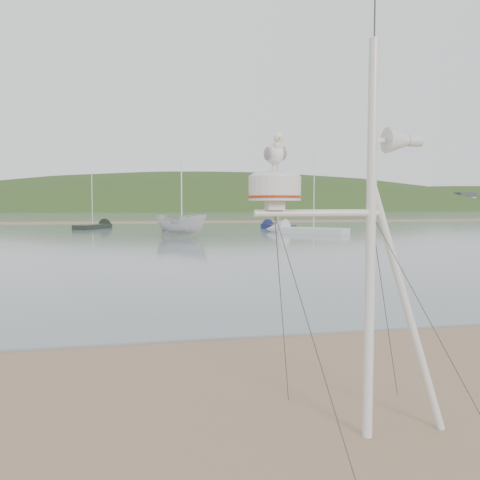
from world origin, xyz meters
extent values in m
plane|color=#83654B|center=(0.00, 0.00, 0.00)|extent=(560.00, 560.00, 0.00)
cube|color=slate|center=(0.00, 132.00, 0.02)|extent=(560.00, 256.00, 0.04)
cube|color=#83654B|center=(0.00, 70.00, 0.07)|extent=(560.00, 7.00, 0.07)
ellipsoid|color=#243917|center=(40.00, 235.00, -22.00)|extent=(400.00, 180.00, 80.00)
ellipsoid|color=#243917|center=(180.00, 235.00, -15.40)|extent=(300.00, 135.00, 56.00)
cube|color=beige|center=(-36.00, 196.00, 4.00)|extent=(8.40, 6.30, 8.00)
cube|color=beige|center=(-10.00, 196.00, 4.00)|extent=(8.40, 6.30, 8.00)
cube|color=beige|center=(16.00, 196.00, 4.00)|extent=(8.40, 6.30, 8.00)
cube|color=beige|center=(42.00, 196.00, 4.00)|extent=(8.40, 6.30, 8.00)
cube|color=beige|center=(68.00, 196.00, 4.00)|extent=(8.40, 6.30, 8.00)
cube|color=beige|center=(94.00, 196.00, 4.00)|extent=(8.40, 6.30, 8.00)
cube|color=beige|center=(120.00, 196.00, 4.00)|extent=(8.40, 6.30, 8.00)
cube|color=beige|center=(146.00, 196.00, 4.00)|extent=(8.40, 6.30, 8.00)
cylinder|color=silver|center=(3.18, -0.45, 2.23)|extent=(0.11, 0.11, 4.45)
cylinder|color=silver|center=(3.65, -0.45, 1.45)|extent=(1.03, 0.09, 2.92)
cylinder|color=silver|center=(2.56, -0.45, 2.56)|extent=(1.45, 0.08, 0.08)
cube|color=silver|center=(2.06, -0.45, 2.64)|extent=(0.18, 0.18, 0.10)
cylinder|color=silver|center=(2.06, -0.45, 2.81)|extent=(0.56, 0.56, 0.24)
cylinder|color=#9E270B|center=(2.06, -0.45, 2.73)|extent=(0.57, 0.57, 0.03)
ellipsoid|color=silver|center=(2.06, -0.45, 2.94)|extent=(0.56, 0.56, 0.16)
cone|color=silver|center=(3.49, -0.45, 3.36)|extent=(0.29, 0.29, 0.29)
cylinder|color=silver|center=(3.69, -0.45, 3.36)|extent=(0.16, 0.12, 0.12)
cube|color=silver|center=(3.29, -0.45, 3.36)|extent=(0.22, 0.04, 0.04)
cylinder|color=tan|center=(2.03, -0.45, 3.05)|extent=(0.01, 0.01, 0.08)
cylinder|color=tan|center=(2.09, -0.45, 3.05)|extent=(0.01, 0.01, 0.08)
ellipsoid|color=white|center=(2.06, -0.45, 3.18)|extent=(0.19, 0.30, 0.22)
ellipsoid|color=gray|center=(1.98, -0.47, 3.19)|extent=(0.06, 0.24, 0.14)
ellipsoid|color=gray|center=(2.15, -0.47, 3.19)|extent=(0.06, 0.24, 0.14)
cone|color=white|center=(2.06, -0.30, 3.16)|extent=(0.10, 0.09, 0.10)
ellipsoid|color=white|center=(2.06, -0.57, 3.28)|extent=(0.09, 0.09, 0.13)
sphere|color=white|center=(2.06, -0.59, 3.34)|extent=(0.11, 0.11, 0.11)
cone|color=gold|center=(2.06, -0.65, 3.33)|extent=(0.02, 0.06, 0.02)
imported|color=beige|center=(4.55, 36.03, 2.54)|extent=(2.69, 2.69, 4.99)
cube|color=black|center=(-3.58, 50.56, 0.29)|extent=(3.88, 5.32, 0.50)
cone|color=black|center=(-2.03, 53.47, 0.29)|extent=(2.30, 2.37, 1.65)
cylinder|color=silver|center=(-3.58, 50.56, 3.37)|extent=(0.08, 0.08, 5.66)
cube|color=#141B48|center=(15.63, 45.88, 0.29)|extent=(2.64, 5.13, 0.50)
cone|color=#141B48|center=(14.92, 48.93, 0.29)|extent=(1.92, 2.03, 1.57)
cylinder|color=silver|center=(15.63, 45.88, 3.23)|extent=(0.08, 0.08, 5.39)
cube|color=beige|center=(16.67, 37.93, 0.29)|extent=(5.74, 5.91, 0.50)
cone|color=beige|center=(13.93, 40.83, 0.29)|extent=(2.95, 2.96, 2.00)
cylinder|color=silver|center=(16.67, 37.93, 3.97)|extent=(0.08, 0.08, 6.87)
camera|label=1|loc=(0.58, -5.66, 2.65)|focal=38.00mm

